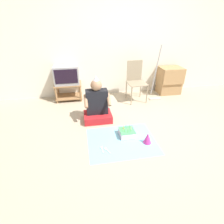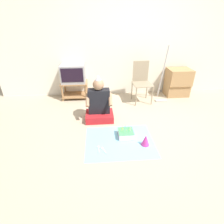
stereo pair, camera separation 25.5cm
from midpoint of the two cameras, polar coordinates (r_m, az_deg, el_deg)
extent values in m
plane|color=tan|center=(3.05, 9.54, -7.38)|extent=(16.00, 16.00, 0.00)
cube|color=silver|center=(4.42, 1.96, 22.15)|extent=(6.40, 0.06, 2.55)
cube|color=#997047|center=(4.30, -15.93, 8.78)|extent=(0.62, 0.43, 0.03)
cube|color=#997047|center=(4.42, -15.38, 4.92)|extent=(0.62, 0.43, 0.02)
cylinder|color=#997047|center=(4.24, -19.45, 5.19)|extent=(0.04, 0.04, 0.40)
cylinder|color=#997047|center=(4.18, -11.98, 5.92)|extent=(0.04, 0.04, 0.40)
cylinder|color=#997047|center=(4.57, -18.92, 6.96)|extent=(0.04, 0.04, 0.40)
cylinder|color=#997047|center=(4.52, -11.97, 7.65)|extent=(0.04, 0.04, 0.40)
cube|color=#99999E|center=(4.24, -16.32, 11.61)|extent=(0.55, 0.41, 0.41)
cube|color=black|center=(4.04, -16.56, 10.97)|extent=(0.49, 0.01, 0.31)
cube|color=gray|center=(4.08, 6.35, 9.30)|extent=(0.44, 0.45, 0.02)
cube|color=gray|center=(4.19, 5.58, 13.27)|extent=(0.36, 0.04, 0.48)
cylinder|color=gray|center=(3.93, 4.56, 5.23)|extent=(0.02, 0.02, 0.43)
cylinder|color=gray|center=(4.06, 9.58, 5.68)|extent=(0.02, 0.02, 0.43)
cylinder|color=gray|center=(4.27, 2.96, 7.20)|extent=(0.02, 0.02, 0.43)
cylinder|color=gray|center=(4.38, 7.66, 7.58)|extent=(0.02, 0.02, 0.43)
cube|color=#A87F51|center=(4.81, 16.48, 7.73)|extent=(0.56, 0.39, 0.30)
cube|color=#A87F51|center=(4.70, 17.04, 11.55)|extent=(0.55, 0.46, 0.37)
cube|color=#B2ADA3|center=(4.37, 12.24, 4.22)|extent=(0.28, 0.09, 0.03)
cylinder|color=#B7B7BC|center=(4.28, 12.42, 12.76)|extent=(0.03, 0.31, 1.25)
cube|color=red|center=(3.40, -6.80, -1.60)|extent=(0.53, 0.40, 0.14)
cube|color=black|center=(3.30, -7.16, 3.31)|extent=(0.40, 0.19, 0.47)
sphere|color=#9E7556|center=(3.18, -7.51, 8.63)|extent=(0.20, 0.20, 0.20)
cone|color=silver|center=(3.13, -7.66, 10.89)|extent=(0.11, 0.11, 0.09)
cylinder|color=#9E7556|center=(3.17, -10.84, 3.42)|extent=(0.06, 0.25, 0.20)
cylinder|color=#9E7556|center=(3.19, -3.38, 4.05)|extent=(0.06, 0.25, 0.20)
cube|color=#7FC6E0|center=(2.87, 0.59, -9.47)|extent=(1.09, 0.88, 0.01)
cube|color=silver|center=(2.96, 2.44, -6.91)|extent=(0.25, 0.25, 0.10)
cube|color=#4CB266|center=(2.93, 2.47, -6.07)|extent=(0.25, 0.25, 0.01)
cylinder|color=#E58CCC|center=(2.92, 3.81, -5.45)|extent=(0.01, 0.01, 0.07)
sphere|color=#FFCC4C|center=(2.90, 3.84, -4.79)|extent=(0.01, 0.01, 0.01)
cylinder|color=#66C666|center=(2.96, 3.29, -4.99)|extent=(0.01, 0.01, 0.07)
sphere|color=#FFCC4C|center=(2.93, 3.31, -4.33)|extent=(0.01, 0.01, 0.01)
cylinder|color=#4C7FE5|center=(2.96, 2.08, -4.85)|extent=(0.01, 0.01, 0.07)
sphere|color=#FFCC4C|center=(2.94, 2.09, -4.20)|extent=(0.01, 0.01, 0.01)
cylinder|color=yellow|center=(2.94, 1.35, -5.14)|extent=(0.01, 0.01, 0.07)
sphere|color=#FFCC4C|center=(2.92, 1.36, -4.48)|extent=(0.01, 0.01, 0.01)
cylinder|color=#EA4C4C|center=(2.90, 1.13, -5.67)|extent=(0.01, 0.01, 0.07)
sphere|color=#FFCC4C|center=(2.88, 1.13, -5.01)|extent=(0.01, 0.01, 0.01)
cylinder|color=#66C666|center=(2.87, 1.58, -6.15)|extent=(0.01, 0.01, 0.07)
sphere|color=#FFCC4C|center=(2.84, 1.59, -5.48)|extent=(0.01, 0.01, 0.01)
cylinder|color=#66C666|center=(2.85, 2.61, -6.35)|extent=(0.01, 0.01, 0.07)
sphere|color=#FFCC4C|center=(2.83, 2.63, -5.68)|extent=(0.01, 0.01, 0.01)
cylinder|color=#66C666|center=(2.87, 3.53, -6.09)|extent=(0.01, 0.01, 0.07)
sphere|color=#FFCC4C|center=(2.85, 3.56, -5.43)|extent=(0.01, 0.01, 0.01)
cone|color=#CC338C|center=(2.81, 9.00, -8.43)|extent=(0.13, 0.13, 0.18)
ellipsoid|color=white|center=(2.74, -6.15, -11.53)|extent=(0.04, 0.05, 0.01)
cube|color=white|center=(2.69, -5.92, -12.53)|extent=(0.02, 0.10, 0.01)
ellipsoid|color=white|center=(2.72, -4.86, -11.90)|extent=(0.04, 0.05, 0.01)
cube|color=white|center=(2.67, -4.07, -12.77)|extent=(0.05, 0.10, 0.01)
camera|label=1|loc=(0.13, -92.46, -1.34)|focal=28.00mm
camera|label=2|loc=(0.13, 87.54, 1.34)|focal=28.00mm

